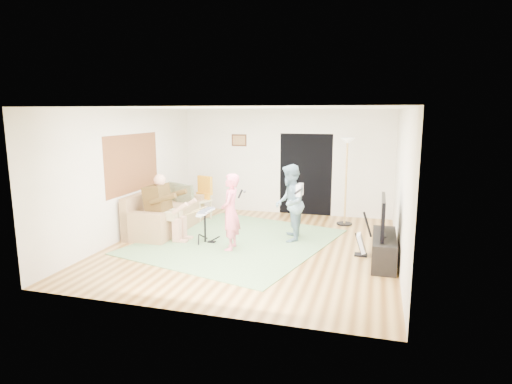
# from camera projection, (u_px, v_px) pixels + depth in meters

# --- Properties ---
(floor) EXTENTS (6.00, 6.00, 0.00)m
(floor) POSITION_uv_depth(u_px,v_px,m) (253.00, 246.00, 8.53)
(floor) COLOR brown
(floor) RESTS_ON ground
(walls) EXTENTS (5.50, 6.00, 2.70)m
(walls) POSITION_uv_depth(u_px,v_px,m) (253.00, 179.00, 8.28)
(walls) COLOR silver
(walls) RESTS_ON floor
(ceiling) EXTENTS (6.00, 6.00, 0.00)m
(ceiling) POSITION_uv_depth(u_px,v_px,m) (252.00, 108.00, 8.04)
(ceiling) COLOR white
(ceiling) RESTS_ON walls
(window_blinds) EXTENTS (0.00, 2.05, 2.05)m
(window_blinds) POSITION_uv_depth(u_px,v_px,m) (133.00, 163.00, 9.18)
(window_blinds) COLOR brown
(window_blinds) RESTS_ON walls
(doorway) EXTENTS (2.10, 0.00, 2.10)m
(doorway) POSITION_uv_depth(u_px,v_px,m) (306.00, 175.00, 11.02)
(doorway) COLOR black
(doorway) RESTS_ON walls
(picture_frame) EXTENTS (0.42, 0.03, 0.32)m
(picture_frame) POSITION_uv_depth(u_px,v_px,m) (239.00, 140.00, 11.35)
(picture_frame) COLOR #3F2314
(picture_frame) RESTS_ON walls
(area_rug) EXTENTS (4.25, 4.58, 0.02)m
(area_rug) POSITION_uv_depth(u_px,v_px,m) (237.00, 241.00, 8.82)
(area_rug) COLOR #5C824F
(area_rug) RESTS_ON floor
(sofa) EXTENTS (0.92, 2.24, 0.91)m
(sofa) POSITION_uv_depth(u_px,v_px,m) (163.00, 217.00, 9.67)
(sofa) COLOR #9D774E
(sofa) RESTS_ON floor
(drummer) EXTENTS (0.90, 0.50, 1.38)m
(drummer) POSITION_uv_depth(u_px,v_px,m) (166.00, 214.00, 8.90)
(drummer) COLOR #4C3515
(drummer) RESTS_ON sofa
(drum_kit) EXTENTS (0.38, 0.67, 0.69)m
(drum_kit) POSITION_uv_depth(u_px,v_px,m) (205.00, 228.00, 8.71)
(drum_kit) COLOR black
(drum_kit) RESTS_ON floor
(singer) EXTENTS (0.42, 0.58, 1.49)m
(singer) POSITION_uv_depth(u_px,v_px,m) (231.00, 212.00, 8.19)
(singer) COLOR #F2697F
(singer) RESTS_ON floor
(microphone) EXTENTS (0.06, 0.06, 0.24)m
(microphone) POSITION_uv_depth(u_px,v_px,m) (240.00, 194.00, 8.07)
(microphone) COLOR black
(microphone) RESTS_ON singer
(guitarist) EXTENTS (0.71, 0.85, 1.59)m
(guitarist) POSITION_uv_depth(u_px,v_px,m) (290.00, 203.00, 8.77)
(guitarist) COLOR slate
(guitarist) RESTS_ON floor
(guitar_held) EXTENTS (0.14, 0.60, 0.26)m
(guitar_held) POSITION_uv_depth(u_px,v_px,m) (300.00, 190.00, 8.67)
(guitar_held) COLOR silver
(guitar_held) RESTS_ON guitarist
(guitar_spare) EXTENTS (0.30, 0.27, 0.84)m
(guitar_spare) POSITION_uv_depth(u_px,v_px,m) (362.00, 243.00, 7.92)
(guitar_spare) COLOR black
(guitar_spare) RESTS_ON floor
(torchiere_lamp) EXTENTS (0.37, 0.37, 2.05)m
(torchiere_lamp) POSITION_uv_depth(u_px,v_px,m) (347.00, 166.00, 9.93)
(torchiere_lamp) COLOR black
(torchiere_lamp) RESTS_ON floor
(dining_chair) EXTENTS (0.59, 0.62, 1.07)m
(dining_chair) POSITION_uv_depth(u_px,v_px,m) (200.00, 204.00, 10.59)
(dining_chair) COLOR tan
(dining_chair) RESTS_ON floor
(tv_cabinet) EXTENTS (0.40, 1.40, 0.50)m
(tv_cabinet) POSITION_uv_depth(u_px,v_px,m) (384.00, 249.00, 7.54)
(tv_cabinet) COLOR black
(tv_cabinet) RESTS_ON floor
(television) EXTENTS (0.06, 1.09, 0.67)m
(television) POSITION_uv_depth(u_px,v_px,m) (383.00, 216.00, 7.44)
(television) COLOR black
(television) RESTS_ON tv_cabinet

